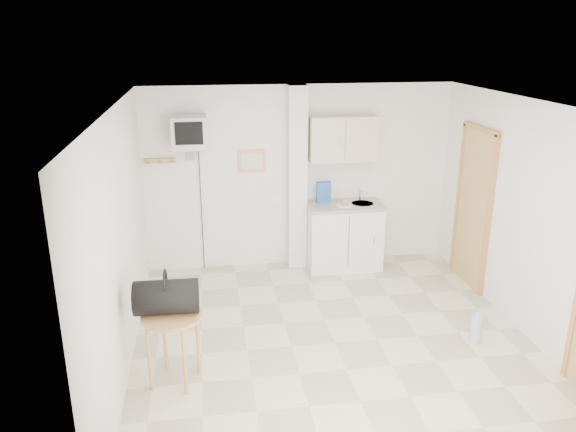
{
  "coord_description": "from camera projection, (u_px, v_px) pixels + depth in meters",
  "views": [
    {
      "loc": [
        -1.29,
        -5.11,
        3.17
      ],
      "look_at": [
        -0.41,
        0.6,
        1.25
      ],
      "focal_mm": 35.0,
      "sensor_mm": 36.0,
      "label": 1
    }
  ],
  "objects": [
    {
      "name": "duffel_bag",
      "position": [
        166.0,
        297.0,
        5.09
      ],
      "size": [
        0.59,
        0.33,
        0.43
      ],
      "rotation": [
        0.0,
        0.0,
        -0.02
      ],
      "color": "black",
      "rests_on": "round_table"
    },
    {
      "name": "kitchenette",
      "position": [
        343.0,
        211.0,
        7.69
      ],
      "size": [
        1.03,
        0.58,
        2.1
      ],
      "color": "white",
      "rests_on": "ground"
    },
    {
      "name": "crt_television",
      "position": [
        189.0,
        133.0,
        7.05
      ],
      "size": [
        0.44,
        0.45,
        2.15
      ],
      "color": "slate",
      "rests_on": "ground"
    },
    {
      "name": "ground",
      "position": [
        335.0,
        343.0,
        5.98
      ],
      "size": [
        4.5,
        4.5,
        0.0
      ],
      "primitive_type": "plane",
      "color": "beige",
      "rests_on": "ground"
    },
    {
      "name": "round_table",
      "position": [
        172.0,
        325.0,
        5.14
      ],
      "size": [
        0.56,
        0.56,
        0.71
      ],
      "rotation": [
        0.0,
        0.0,
        0.42
      ],
      "color": "#C48949",
      "rests_on": "ground"
    },
    {
      "name": "room_envelope",
      "position": [
        360.0,
        202.0,
        5.61
      ],
      "size": [
        4.24,
        4.54,
        2.55
      ],
      "color": "white",
      "rests_on": "ground"
    },
    {
      "name": "water_bottle",
      "position": [
        476.0,
        329.0,
        5.94
      ],
      "size": [
        0.12,
        0.12,
        0.36
      ],
      "color": "#9BB8D2",
      "rests_on": "ground"
    }
  ]
}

